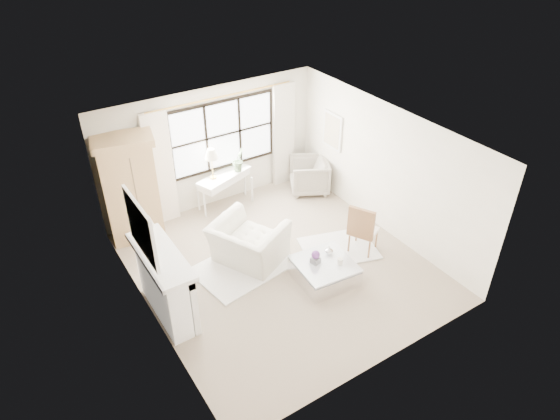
# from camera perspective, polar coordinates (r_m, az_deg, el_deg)

# --- Properties ---
(floor) EXTENTS (5.50, 5.50, 0.00)m
(floor) POSITION_cam_1_polar(r_m,az_deg,el_deg) (9.60, 0.02, -6.40)
(floor) COLOR gray
(floor) RESTS_ON ground
(ceiling) EXTENTS (5.50, 5.50, 0.00)m
(ceiling) POSITION_cam_1_polar(r_m,az_deg,el_deg) (8.13, 0.02, 8.35)
(ceiling) COLOR white
(ceiling) RESTS_ON ground
(wall_back) EXTENTS (5.00, 0.00, 5.00)m
(wall_back) POSITION_cam_1_polar(r_m,az_deg,el_deg) (10.90, -7.89, 7.01)
(wall_back) COLOR silver
(wall_back) RESTS_ON ground
(wall_front) EXTENTS (5.00, 0.00, 5.00)m
(wall_front) POSITION_cam_1_polar(r_m,az_deg,el_deg) (7.13, 12.26, -9.86)
(wall_front) COLOR white
(wall_front) RESTS_ON ground
(wall_left) EXTENTS (0.00, 5.50, 5.50)m
(wall_left) POSITION_cam_1_polar(r_m,az_deg,el_deg) (7.98, -15.32, -4.98)
(wall_left) COLOR beige
(wall_left) RESTS_ON ground
(wall_right) EXTENTS (0.00, 5.50, 5.50)m
(wall_right) POSITION_cam_1_polar(r_m,az_deg,el_deg) (10.17, 11.98, 4.53)
(wall_right) COLOR white
(wall_right) RESTS_ON ground
(window_pane) EXTENTS (2.40, 0.02, 1.50)m
(window_pane) POSITION_cam_1_polar(r_m,az_deg,el_deg) (10.89, -6.52, 8.55)
(window_pane) COLOR white
(window_pane) RESTS_ON wall_back
(window_frame) EXTENTS (2.50, 0.04, 1.50)m
(window_frame) POSITION_cam_1_polar(r_m,az_deg,el_deg) (10.89, -6.50, 8.54)
(window_frame) COLOR black
(window_frame) RESTS_ON wall_back
(curtain_rod) EXTENTS (3.30, 0.04, 0.04)m
(curtain_rod) POSITION_cam_1_polar(r_m,az_deg,el_deg) (10.51, -6.67, 12.74)
(curtain_rod) COLOR #C29343
(curtain_rod) RESTS_ON wall_back
(curtain_left) EXTENTS (0.55, 0.10, 2.47)m
(curtain_left) POSITION_cam_1_polar(r_m,az_deg,el_deg) (10.49, -13.49, 4.54)
(curtain_left) COLOR white
(curtain_left) RESTS_ON ground
(curtain_right) EXTENTS (0.55, 0.10, 2.47)m
(curtain_right) POSITION_cam_1_polar(r_m,az_deg,el_deg) (11.66, 0.40, 8.52)
(curtain_right) COLOR beige
(curtain_right) RESTS_ON ground
(fireplace) EXTENTS (0.58, 1.66, 1.26)m
(fireplace) POSITION_cam_1_polar(r_m,az_deg,el_deg) (8.46, -13.17, -8.22)
(fireplace) COLOR white
(fireplace) RESTS_ON ground
(mirror_frame) EXTENTS (0.05, 1.15, 0.95)m
(mirror_frame) POSITION_cam_1_polar(r_m,az_deg,el_deg) (7.70, -15.64, -2.05)
(mirror_frame) COLOR white
(mirror_frame) RESTS_ON wall_left
(mirror_glass) EXTENTS (0.02, 1.00, 0.80)m
(mirror_glass) POSITION_cam_1_polar(r_m,az_deg,el_deg) (7.70, -15.43, -1.98)
(mirror_glass) COLOR silver
(mirror_glass) RESTS_ON wall_left
(art_frame) EXTENTS (0.04, 0.62, 0.82)m
(art_frame) POSITION_cam_1_polar(r_m,az_deg,el_deg) (11.19, 6.02, 9.00)
(art_frame) COLOR white
(art_frame) RESTS_ON wall_right
(art_canvas) EXTENTS (0.01, 0.52, 0.72)m
(art_canvas) POSITION_cam_1_polar(r_m,az_deg,el_deg) (11.18, 5.94, 8.98)
(art_canvas) COLOR beige
(art_canvas) RESTS_ON wall_right
(mantel_lamp) EXTENTS (0.22, 0.22, 0.51)m
(mantel_lamp) POSITION_cam_1_polar(r_m,az_deg,el_deg) (8.12, -14.96, -1.48)
(mantel_lamp) COLOR black
(mantel_lamp) RESTS_ON fireplace
(armoire) EXTENTS (1.25, 0.93, 2.24)m
(armoire) POSITION_cam_1_polar(r_m,az_deg,el_deg) (10.15, -16.67, 2.35)
(armoire) COLOR tan
(armoire) RESTS_ON floor
(console_table) EXTENTS (1.38, 0.86, 0.80)m
(console_table) POSITION_cam_1_polar(r_m,az_deg,el_deg) (11.17, -6.27, 2.26)
(console_table) COLOR white
(console_table) RESTS_ON floor
(console_lamp) EXTENTS (0.28, 0.28, 0.69)m
(console_lamp) POSITION_cam_1_polar(r_m,az_deg,el_deg) (10.61, -7.87, 6.26)
(console_lamp) COLOR #A58639
(console_lamp) RESTS_ON console_table
(orchid_plant) EXTENTS (0.36, 0.34, 0.52)m
(orchid_plant) POSITION_cam_1_polar(r_m,az_deg,el_deg) (10.99, -4.79, 5.74)
(orchid_plant) COLOR #57734D
(orchid_plant) RESTS_ON console_table
(side_table) EXTENTS (0.40, 0.40, 0.51)m
(side_table) POSITION_cam_1_polar(r_m,az_deg,el_deg) (10.24, -5.61, -1.37)
(side_table) COLOR white
(side_table) RESTS_ON floor
(rug_left) EXTENTS (1.97, 1.53, 0.03)m
(rug_left) POSITION_cam_1_polar(r_m,az_deg,el_deg) (9.60, -4.19, -6.40)
(rug_left) COLOR white
(rug_left) RESTS_ON floor
(rug_right) EXTENTS (1.69, 1.45, 0.03)m
(rug_right) POSITION_cam_1_polar(r_m,az_deg,el_deg) (10.07, 6.72, -4.36)
(rug_right) COLOR silver
(rug_right) RESTS_ON floor
(club_armchair) EXTENTS (1.57, 1.65, 0.83)m
(club_armchair) POSITION_cam_1_polar(r_m,az_deg,el_deg) (9.50, -3.65, -3.76)
(club_armchair) COLOR silver
(club_armchair) RESTS_ON floor
(wingback_chair) EXTENTS (1.18, 1.17, 0.80)m
(wingback_chair) POSITION_cam_1_polar(r_m,az_deg,el_deg) (11.70, 3.35, 3.98)
(wingback_chair) COLOR gray
(wingback_chair) RESTS_ON floor
(french_chair) EXTENTS (0.65, 0.65, 1.08)m
(french_chair) POSITION_cam_1_polar(r_m,az_deg,el_deg) (9.91, 9.43, -3.18)
(french_chair) COLOR #9A6940
(french_chair) RESTS_ON floor
(coffee_table) EXTENTS (1.08, 1.08, 0.38)m
(coffee_table) POSITION_cam_1_polar(r_m,az_deg,el_deg) (9.23, 5.09, -6.98)
(coffee_table) COLOR white
(coffee_table) RESTS_ON floor
(planter_box) EXTENTS (0.17, 0.17, 0.11)m
(planter_box) POSITION_cam_1_polar(r_m,az_deg,el_deg) (9.06, 4.07, -5.77)
(planter_box) COLOR slate
(planter_box) RESTS_ON coffee_table
(planter_flowers) EXTENTS (0.15, 0.15, 0.15)m
(planter_flowers) POSITION_cam_1_polar(r_m,az_deg,el_deg) (8.98, 4.10, -5.11)
(planter_flowers) COLOR #633079
(planter_flowers) RESTS_ON planter_box
(pillar_candle) EXTENTS (0.10, 0.10, 0.12)m
(pillar_candle) POSITION_cam_1_polar(r_m,az_deg,el_deg) (9.07, 6.88, -5.85)
(pillar_candle) COLOR beige
(pillar_candle) RESTS_ON coffee_table
(coffee_vase) EXTENTS (0.19, 0.19, 0.16)m
(coffee_vase) POSITION_cam_1_polar(r_m,az_deg,el_deg) (9.27, 5.63, -4.61)
(coffee_vase) COLOR silver
(coffee_vase) RESTS_ON coffee_table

